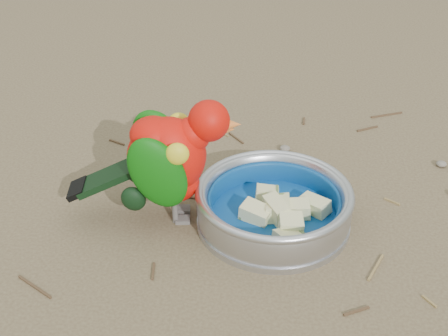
# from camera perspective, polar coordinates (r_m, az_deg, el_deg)

# --- Properties ---
(ground) EXTENTS (60.00, 60.00, 0.00)m
(ground) POSITION_cam_1_polar(r_m,az_deg,el_deg) (0.88, 0.51, -7.89)
(ground) COLOR brown
(food_bowl) EXTENTS (0.23, 0.23, 0.02)m
(food_bowl) POSITION_cam_1_polar(r_m,az_deg,el_deg) (0.93, 4.51, -4.69)
(food_bowl) COLOR #B2B2BA
(food_bowl) RESTS_ON ground
(bowl_wall) EXTENTS (0.23, 0.23, 0.04)m
(bowl_wall) POSITION_cam_1_polar(r_m,az_deg,el_deg) (0.91, 4.59, -3.19)
(bowl_wall) COLOR #B2B2BA
(bowl_wall) RESTS_ON food_bowl
(fruit_wedges) EXTENTS (0.14, 0.14, 0.03)m
(fruit_wedges) POSITION_cam_1_polar(r_m,az_deg,el_deg) (0.92, 4.57, -3.54)
(fruit_wedges) COLOR beige
(fruit_wedges) RESTS_ON food_bowl
(lory_parrot) EXTENTS (0.24, 0.14, 0.18)m
(lory_parrot) POSITION_cam_1_polar(r_m,az_deg,el_deg) (0.90, -4.94, 0.28)
(lory_parrot) COLOR red
(lory_parrot) RESTS_ON ground
(ground_debris) EXTENTS (0.90, 0.80, 0.01)m
(ground_debris) POSITION_cam_1_polar(r_m,az_deg,el_deg) (0.92, 0.53, -5.31)
(ground_debris) COLOR olive
(ground_debris) RESTS_ON ground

